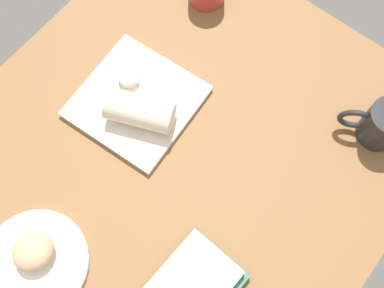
{
  "coord_description": "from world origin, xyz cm",
  "views": [
    {
      "loc": [
        -19.83,
        -23.69,
        101.38
      ],
      "look_at": [
        7.89,
        -1.62,
        7.0
      ],
      "focal_mm": 45.46,
      "sensor_mm": 36.0,
      "label": 1
    }
  ],
  "objects": [
    {
      "name": "round_plate",
      "position": [
        -29.79,
        7.37,
        4.7
      ],
      "size": [
        20.87,
        20.87,
        1.4
      ],
      "primitive_type": "cylinder",
      "color": "white",
      "rests_on": "dining_table"
    },
    {
      "name": "sauce_cup",
      "position": [
        11.79,
        19.14,
        6.88
      ],
      "size": [
        4.93,
        4.93,
        2.37
      ],
      "color": "silver",
      "rests_on": "square_plate"
    },
    {
      "name": "scone_pastry",
      "position": [
        -28.29,
        8.2,
        7.79
      ],
      "size": [
        9.31,
        8.67,
        4.77
      ],
      "primitive_type": "ellipsoid",
      "rotation": [
        0.0,
        0.0,
        2.96
      ],
      "color": "tan",
      "rests_on": "round_plate"
    },
    {
      "name": "square_plate",
      "position": [
        8.73,
        14.64,
        4.8
      ],
      "size": [
        25.95,
        25.95,
        1.6
      ],
      "primitive_type": "cube",
      "rotation": [
        0.0,
        0.0,
        0.08
      ],
      "color": "silver",
      "rests_on": "dining_table"
    },
    {
      "name": "second_mug",
      "position": [
        35.13,
        -29.95,
        9.06
      ],
      "size": [
        9.1,
        13.07,
        9.92
      ],
      "color": "#262628",
      "rests_on": "dining_table"
    },
    {
      "name": "breakfast_wrap",
      "position": [
        6.27,
        11.04,
        9.0
      ],
      "size": [
        11.82,
        15.77,
        6.8
      ],
      "primitive_type": "cylinder",
      "rotation": [
        1.57,
        0.0,
        0.4
      ],
      "color": "beige",
      "rests_on": "square_plate"
    },
    {
      "name": "dining_table",
      "position": [
        0.0,
        0.0,
        2.0
      ],
      "size": [
        110.0,
        90.0,
        4.0
      ],
      "primitive_type": "cube",
      "color": "brown",
      "rests_on": "ground"
    }
  ]
}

